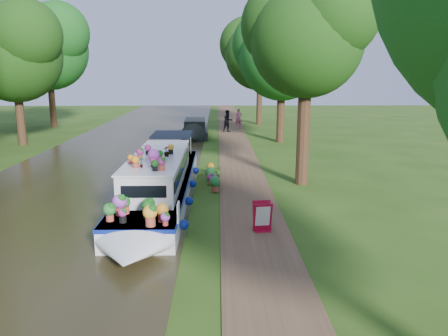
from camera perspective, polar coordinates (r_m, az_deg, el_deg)
ground at (r=16.83m, az=-0.88°, el=-4.70°), size 100.00×100.00×0.00m
canal_water at (r=17.87m, az=-20.56°, el=-4.45°), size 10.00×100.00×0.02m
towpath at (r=16.86m, az=3.21°, el=-4.63°), size 2.20×100.00×0.03m
plant_boat at (r=17.04m, az=-8.48°, el=-1.64°), size 2.29×13.52×2.23m
tree_near_overhang at (r=19.57m, az=10.74°, el=17.05°), size 5.52×5.28×8.99m
tree_near_mid at (r=31.51m, az=7.59°, el=15.04°), size 6.90×6.60×9.40m
tree_near_far at (r=42.40m, az=4.72°, el=15.24°), size 7.59×7.26×10.30m
tree_far_c at (r=33.10m, az=-25.77°, el=13.97°), size 7.13×6.82×9.59m
tree_far_d at (r=42.97m, az=-22.07°, el=14.83°), size 8.05×7.70×10.85m
second_boat at (r=34.39m, az=-3.78°, el=5.05°), size 2.09×6.92×1.33m
sandwich_board at (r=13.91m, az=5.03°, el=-6.49°), size 0.62×0.54×0.94m
pedestrian_pink at (r=39.33m, az=1.94°, el=6.52°), size 0.71×0.54×1.74m
pedestrian_dark at (r=36.55m, az=0.52°, el=6.15°), size 1.10×1.01×1.83m
verge_plant at (r=21.61m, az=-0.73°, el=-0.25°), size 0.38×0.33×0.42m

